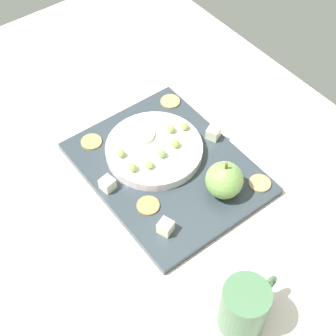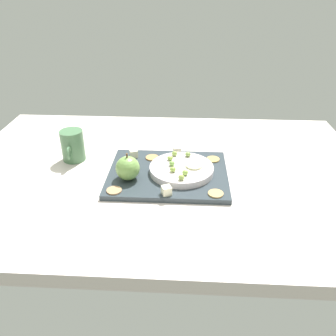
{
  "view_description": "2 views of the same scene",
  "coord_description": "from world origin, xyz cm",
  "px_view_note": "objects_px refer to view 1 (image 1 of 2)",
  "views": [
    {
      "loc": [
        46.15,
        -32.51,
        79.74
      ],
      "look_at": [
        0.46,
        2.25,
        8.05
      ],
      "focal_mm": 54.12,
      "sensor_mm": 36.0,
      "label": 1
    },
    {
      "loc": [
        -6.84,
        91.56,
        56.7
      ],
      "look_at": [
        -2.01,
        5.42,
        7.59
      ],
      "focal_mm": 37.16,
      "sensor_mm": 36.0,
      "label": 2
    }
  ],
  "objects_px": {
    "cracker_2": "(91,142)",
    "grape_5": "(184,126)",
    "cheese_cube_2": "(213,133)",
    "grape_0": "(171,129)",
    "serving_dish": "(154,150)",
    "grape_4": "(149,165)",
    "cracker_0": "(170,101)",
    "grape_6": "(175,143)",
    "platter": "(167,168)",
    "grape_3": "(133,167)",
    "cracker_3": "(148,206)",
    "cheese_cube_0": "(108,184)",
    "grape_1": "(162,153)",
    "apple_slice_0": "(142,135)",
    "cup": "(244,308)",
    "cracker_1": "(260,183)",
    "apple_whole": "(224,180)",
    "grape_2": "(121,153)"
  },
  "relations": [
    {
      "from": "grape_1",
      "to": "grape_5",
      "type": "height_order",
      "value": "same"
    },
    {
      "from": "cracker_1",
      "to": "grape_3",
      "type": "relative_size",
      "value": 2.42
    },
    {
      "from": "grape_6",
      "to": "apple_slice_0",
      "type": "xyz_separation_m",
      "value": [
        -0.06,
        -0.03,
        -0.0
      ]
    },
    {
      "from": "apple_whole",
      "to": "cup",
      "type": "height_order",
      "value": "cup"
    },
    {
      "from": "serving_dish",
      "to": "cheese_cube_0",
      "type": "distance_m",
      "value": 0.12
    },
    {
      "from": "cheese_cube_0",
      "to": "cracker_1",
      "type": "relative_size",
      "value": 0.57
    },
    {
      "from": "cheese_cube_2",
      "to": "grape_0",
      "type": "bearing_deg",
      "value": -124.76
    },
    {
      "from": "grape_2",
      "to": "grape_3",
      "type": "distance_m",
      "value": 0.04
    },
    {
      "from": "platter",
      "to": "grape_4",
      "type": "height_order",
      "value": "grape_4"
    },
    {
      "from": "grape_1",
      "to": "cracker_3",
      "type": "bearing_deg",
      "value": -50.56
    },
    {
      "from": "cheese_cube_0",
      "to": "apple_slice_0",
      "type": "bearing_deg",
      "value": 114.68
    },
    {
      "from": "grape_6",
      "to": "platter",
      "type": "bearing_deg",
      "value": -64.27
    },
    {
      "from": "cheese_cube_2",
      "to": "grape_4",
      "type": "height_order",
      "value": "grape_4"
    },
    {
      "from": "apple_whole",
      "to": "grape_3",
      "type": "bearing_deg",
      "value": -139.07
    },
    {
      "from": "cheese_cube_0",
      "to": "grape_0",
      "type": "xyz_separation_m",
      "value": [
        -0.03,
        0.17,
        0.02
      ]
    },
    {
      "from": "cracker_2",
      "to": "grape_5",
      "type": "xyz_separation_m",
      "value": [
        0.1,
        0.16,
        0.03
      ]
    },
    {
      "from": "cracker_1",
      "to": "cup",
      "type": "relative_size",
      "value": 0.4
    },
    {
      "from": "grape_5",
      "to": "grape_6",
      "type": "relative_size",
      "value": 1.0
    },
    {
      "from": "grape_3",
      "to": "cracker_2",
      "type": "bearing_deg",
      "value": -171.88
    },
    {
      "from": "grape_5",
      "to": "cracker_2",
      "type": "bearing_deg",
      "value": -121.43
    },
    {
      "from": "cheese_cube_0",
      "to": "cracker_0",
      "type": "relative_size",
      "value": 0.57
    },
    {
      "from": "platter",
      "to": "grape_5",
      "type": "xyz_separation_m",
      "value": [
        -0.04,
        0.07,
        0.03
      ]
    },
    {
      "from": "cracker_3",
      "to": "cracker_1",
      "type": "bearing_deg",
      "value": 66.4
    },
    {
      "from": "cracker_1",
      "to": "grape_4",
      "type": "height_order",
      "value": "grape_4"
    },
    {
      "from": "cheese_cube_2",
      "to": "apple_slice_0",
      "type": "relative_size",
      "value": 0.48
    },
    {
      "from": "cracker_1",
      "to": "cracker_0",
      "type": "bearing_deg",
      "value": -179.96
    },
    {
      "from": "serving_dish",
      "to": "grape_6",
      "type": "xyz_separation_m",
      "value": [
        0.02,
        0.03,
        0.02
      ]
    },
    {
      "from": "cheese_cube_0",
      "to": "grape_1",
      "type": "relative_size",
      "value": 1.38
    },
    {
      "from": "cracker_0",
      "to": "grape_6",
      "type": "relative_size",
      "value": 2.42
    },
    {
      "from": "cracker_3",
      "to": "serving_dish",
      "type": "bearing_deg",
      "value": 138.68
    },
    {
      "from": "cheese_cube_0",
      "to": "cup",
      "type": "relative_size",
      "value": 0.23
    },
    {
      "from": "cracker_1",
      "to": "grape_6",
      "type": "height_order",
      "value": "grape_6"
    },
    {
      "from": "grape_3",
      "to": "apple_slice_0",
      "type": "height_order",
      "value": "grape_3"
    },
    {
      "from": "cracker_0",
      "to": "cup",
      "type": "bearing_deg",
      "value": -24.34
    },
    {
      "from": "grape_4",
      "to": "apple_slice_0",
      "type": "bearing_deg",
      "value": 153.3
    },
    {
      "from": "cracker_0",
      "to": "grape_0",
      "type": "distance_m",
      "value": 0.11
    },
    {
      "from": "cheese_cube_2",
      "to": "serving_dish",
      "type": "bearing_deg",
      "value": -107.55
    },
    {
      "from": "cracker_0",
      "to": "grape_5",
      "type": "height_order",
      "value": "grape_5"
    },
    {
      "from": "serving_dish",
      "to": "grape_2",
      "type": "xyz_separation_m",
      "value": [
        -0.02,
        -0.06,
        0.02
      ]
    },
    {
      "from": "cracker_2",
      "to": "platter",
      "type": "bearing_deg",
      "value": 31.19
    },
    {
      "from": "serving_dish",
      "to": "grape_4",
      "type": "relative_size",
      "value": 10.99
    },
    {
      "from": "grape_4",
      "to": "grape_5",
      "type": "xyz_separation_m",
      "value": [
        -0.04,
        0.11,
        0.0
      ]
    },
    {
      "from": "grape_3",
      "to": "grape_6",
      "type": "relative_size",
      "value": 1.0
    },
    {
      "from": "cracker_2",
      "to": "apple_slice_0",
      "type": "xyz_separation_m",
      "value": [
        0.06,
        0.08,
        0.02
      ]
    },
    {
      "from": "grape_0",
      "to": "cracker_2",
      "type": "bearing_deg",
      "value": -123.25
    },
    {
      "from": "grape_4",
      "to": "cracker_3",
      "type": "bearing_deg",
      "value": -37.05
    },
    {
      "from": "serving_dish",
      "to": "cracker_0",
      "type": "bearing_deg",
      "value": 130.25
    },
    {
      "from": "grape_4",
      "to": "apple_slice_0",
      "type": "xyz_separation_m",
      "value": [
        -0.07,
        0.04,
        -0.0
      ]
    },
    {
      "from": "platter",
      "to": "cracker_0",
      "type": "xyz_separation_m",
      "value": [
        -0.13,
        0.11,
        0.01
      ]
    },
    {
      "from": "cracker_2",
      "to": "cheese_cube_2",
      "type": "bearing_deg",
      "value": 56.22
    }
  ]
}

